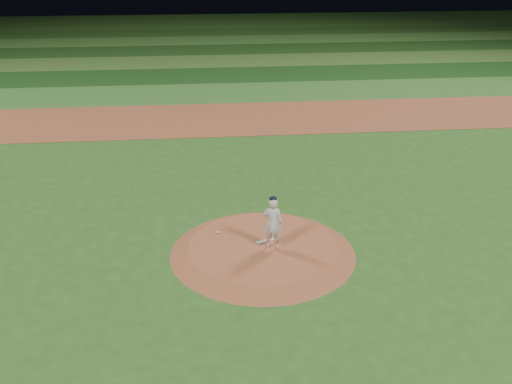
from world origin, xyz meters
TOP-DOWN VIEW (x-y plane):
  - ground at (0.00, 0.00)m, footprint 120.00×120.00m
  - infield_dirt_band at (0.00, 14.00)m, footprint 70.00×6.00m
  - outfield_stripe_0 at (0.00, 19.50)m, footprint 70.00×5.00m
  - outfield_stripe_1 at (0.00, 24.50)m, footprint 70.00×5.00m
  - outfield_stripe_2 at (0.00, 29.50)m, footprint 70.00×5.00m
  - outfield_stripe_3 at (0.00, 34.50)m, footprint 70.00×5.00m
  - outfield_stripe_4 at (0.00, 39.50)m, footprint 70.00×5.00m
  - outfield_stripe_5 at (0.00, 44.50)m, footprint 70.00×5.00m
  - pitchers_mound at (0.00, 0.00)m, footprint 5.50×5.50m
  - pitching_rubber at (0.11, 0.25)m, footprint 0.60×0.38m
  - rosin_bag at (-1.29, 0.91)m, footprint 0.11×0.11m
  - pitcher_on_mound at (0.27, -0.14)m, footprint 0.65×0.51m

SIDE VIEW (x-z plane):
  - ground at x=0.00m, z-range 0.00..0.00m
  - outfield_stripe_0 at x=0.00m, z-range 0.00..0.02m
  - outfield_stripe_1 at x=0.00m, z-range 0.00..0.02m
  - outfield_stripe_2 at x=0.00m, z-range 0.00..0.02m
  - outfield_stripe_3 at x=0.00m, z-range 0.00..0.02m
  - outfield_stripe_4 at x=0.00m, z-range 0.00..0.02m
  - outfield_stripe_5 at x=0.00m, z-range 0.00..0.02m
  - infield_dirt_band at x=0.00m, z-range 0.00..0.02m
  - pitchers_mound at x=0.00m, z-range 0.00..0.25m
  - pitching_rubber at x=0.11m, z-range 0.25..0.28m
  - rosin_bag at x=-1.29m, z-range 0.25..0.31m
  - pitcher_on_mound at x=0.27m, z-range 0.24..1.88m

